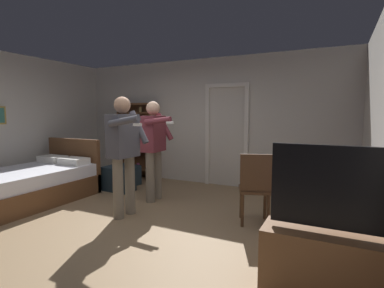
# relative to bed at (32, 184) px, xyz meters

# --- Properties ---
(ground_plane) EXTENTS (6.62, 6.62, 0.00)m
(ground_plane) POSITION_rel_bed_xyz_m (2.08, -0.08, -0.30)
(ground_plane) COLOR #997A56
(wall_back) EXTENTS (6.26, 0.12, 2.67)m
(wall_back) POSITION_rel_bed_xyz_m (2.08, 2.60, 1.03)
(wall_back) COLOR beige
(wall_back) RESTS_ON ground_plane
(doorway_frame) EXTENTS (0.93, 0.08, 2.13)m
(doorway_frame) POSITION_rel_bed_xyz_m (2.65, 2.52, 0.92)
(doorway_frame) COLOR white
(doorway_frame) RESTS_ON ground_plane
(bed) EXTENTS (1.33, 2.07, 1.02)m
(bed) POSITION_rel_bed_xyz_m (0.00, 0.00, 0.00)
(bed) COLOR brown
(bed) RESTS_ON ground_plane
(bookshelf) EXTENTS (0.96, 0.32, 1.75)m
(bookshelf) POSITION_rel_bed_xyz_m (0.52, 2.37, 0.65)
(bookshelf) COLOR brown
(bookshelf) RESTS_ON ground_plane
(tv_flatscreen) EXTENTS (1.27, 0.40, 1.28)m
(tv_flatscreen) POSITION_rel_bed_xyz_m (4.79, -0.72, 0.07)
(tv_flatscreen) COLOR brown
(tv_flatscreen) RESTS_ON ground_plane
(side_table) EXTENTS (0.63, 0.63, 0.70)m
(side_table) POSITION_rel_bed_xyz_m (4.32, 0.67, 0.17)
(side_table) COLOR #4C331E
(side_table) RESTS_ON ground_plane
(laptop) EXTENTS (0.41, 0.42, 0.16)m
(laptop) POSITION_rel_bed_xyz_m (4.28, 0.63, 0.45)
(laptop) COLOR black
(laptop) RESTS_ON side_table
(bottle_on_table) EXTENTS (0.06, 0.06, 0.28)m
(bottle_on_table) POSITION_rel_bed_xyz_m (4.46, 0.59, 0.51)
(bottle_on_table) COLOR #2F2C20
(bottle_on_table) RESTS_ON side_table
(wooden_chair) EXTENTS (0.54, 0.54, 0.99)m
(wooden_chair) POSITION_rel_bed_xyz_m (3.74, 0.63, 0.24)
(wooden_chair) COLOR #4C331E
(wooden_chair) RESTS_ON ground_plane
(person_blue_shirt) EXTENTS (0.69, 0.62, 1.76)m
(person_blue_shirt) POSITION_rel_bed_xyz_m (1.92, 0.12, 0.73)
(person_blue_shirt) COLOR gray
(person_blue_shirt) RESTS_ON ground_plane
(person_striped_shirt) EXTENTS (0.68, 0.60, 1.73)m
(person_striped_shirt) POSITION_rel_bed_xyz_m (1.87, 0.98, 0.70)
(person_striped_shirt) COLOR gray
(person_striped_shirt) RESTS_ON ground_plane
(suitcase_dark) EXTENTS (0.66, 0.44, 0.42)m
(suitcase_dark) POSITION_rel_bed_xyz_m (0.66, 1.71, -0.10)
(suitcase_dark) COLOR #1E2D38
(suitcase_dark) RESTS_ON ground_plane
(suitcase_small) EXTENTS (0.64, 0.40, 0.47)m
(suitcase_small) POSITION_rel_bed_xyz_m (0.87, 1.20, -0.07)
(suitcase_small) COLOR #1E2D38
(suitcase_small) RESTS_ON ground_plane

